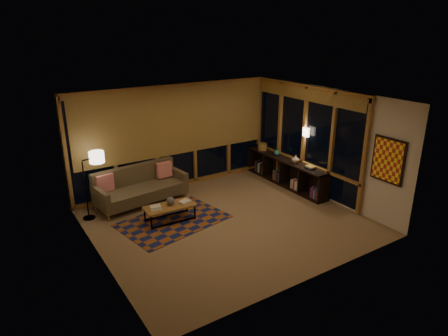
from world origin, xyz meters
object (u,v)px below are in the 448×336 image
sofa (141,187)px  bookshelf (285,172)px  floor_lamp (85,187)px  coffee_table (170,213)px

sofa → bookshelf: (3.70, -0.91, -0.08)m
floor_lamp → bookshelf: size_ratio=0.52×
coffee_table → floor_lamp: floor_lamp is taller
coffee_table → floor_lamp: (-1.47, 1.09, 0.56)m
floor_lamp → bookshelf: (5.00, -0.81, -0.39)m
floor_lamp → sofa: bearing=-8.9°
bookshelf → sofa: bearing=166.2°
sofa → coffee_table: (0.17, -1.19, -0.25)m
sofa → coffee_table: bearing=-88.3°
bookshelf → floor_lamp: bearing=170.8°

